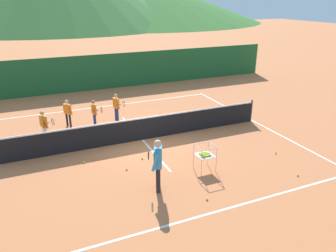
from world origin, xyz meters
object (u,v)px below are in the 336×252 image
Objects in this scene: student_2 at (94,111)px; tennis_ball_0 at (207,199)px; student_3 at (116,105)px; instructor at (158,160)px; tennis_ball_3 at (142,158)px; tennis_ball_5 at (276,153)px; tennis_ball_2 at (298,175)px; student_1 at (68,111)px; tennis_ball_4 at (84,162)px; tennis_ball_1 at (127,169)px; tennis_net at (142,129)px; ball_cart at (205,155)px; student_0 at (44,123)px.

student_2 is 7.39m from tennis_ball_0.
instructor is at bearing -94.07° from student_3.
tennis_ball_3 is 5.02m from tennis_ball_5.
student_1 is at bearing 129.66° from tennis_ball_2.
tennis_ball_4 is (-0.03, -3.85, -0.72)m from student_1.
tennis_ball_1 is (-0.99, -4.79, -0.76)m from student_3.
tennis_net is 6.11m from tennis_ball_2.
tennis_ball_2 is (5.06, -2.64, 0.00)m from tennis_ball_1.
instructor is at bearing -165.56° from ball_cart.
student_1 is 18.53× the size of tennis_ball_4.
ball_cart reaches higher than tennis_ball_4.
student_1 is 9.04m from tennis_ball_5.
tennis_ball_3 is at bearing 136.50° from ball_cart.
student_3 reaches higher than tennis_ball_5.
tennis_ball_3 is (1.98, -4.38, -0.72)m from student_1.
tennis_net reaches higher than ball_cart.
tennis_ball_1 is 5.62m from tennis_ball_5.
tennis_ball_1 and tennis_ball_5 have the same top height.
student_0 is at bearing 139.80° from tennis_ball_2.
student_2 reaches higher than tennis_ball_5.
tennis_net is at bearing -21.10° from student_0.
student_1 reaches higher than tennis_ball_4.
instructor is at bearing -102.09° from tennis_net.
tennis_ball_2 and tennis_ball_5 have the same top height.
ball_cart reaches higher than tennis_ball_5.
tennis_ball_0 is at bearing 179.88° from tennis_ball_2.
tennis_ball_2 is (3.43, -0.01, 0.00)m from tennis_ball_0.
tennis_ball_1 is at bearing -40.84° from tennis_ball_4.
tennis_ball_5 is (4.53, -5.83, -0.76)m from student_3.
student_3 is 19.39× the size of tennis_ball_3.
tennis_net is 160.45× the size of tennis_ball_4.
instructor is 6.09m from student_2.
tennis_net is 160.45× the size of tennis_ball_0.
instructor is 1.84× the size of ball_cart.
student_2 is 18.01× the size of tennis_ball_5.
tennis_ball_0 is 3.30m from tennis_ball_3.
student_2 reaches higher than tennis_ball_0.
tennis_net reaches higher than tennis_ball_0.
instructor is 24.33× the size of tennis_ball_3.
tennis_ball_3 is (-4.30, 3.19, 0.00)m from tennis_ball_2.
student_1 is at bearing 176.33° from student_3.
tennis_ball_2 is (2.62, -1.60, -0.55)m from ball_cart.
tennis_net is at bearing 108.91° from ball_cart.
tennis_ball_4 is (1.06, -2.51, -0.76)m from student_0.
student_1 is 5.14m from tennis_ball_1.
tennis_ball_2 is (6.28, -7.58, -0.72)m from student_1.
tennis_ball_1 is at bearing -57.23° from student_0.
tennis_ball_0 is at bearing -45.27° from instructor.
student_0 is at bearing 149.44° from tennis_ball_5.
tennis_ball_4 is (-2.58, -1.10, -0.47)m from tennis_net.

